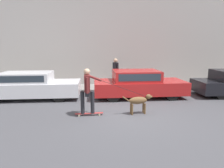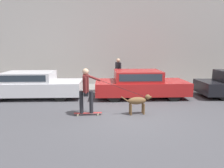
{
  "view_description": "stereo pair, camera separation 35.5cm",
  "coord_description": "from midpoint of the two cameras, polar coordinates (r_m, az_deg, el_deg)",
  "views": [
    {
      "loc": [
        -0.97,
        -6.95,
        2.42
      ],
      "look_at": [
        -0.47,
        1.03,
        0.95
      ],
      "focal_mm": 32.0,
      "sensor_mm": 36.0,
      "label": 1
    },
    {
      "loc": [
        -0.62,
        -6.96,
        2.42
      ],
      "look_at": [
        -0.47,
        1.03,
        0.95
      ],
      "focal_mm": 32.0,
      "sensor_mm": 36.0,
      "label": 2
    }
  ],
  "objects": [
    {
      "name": "dog",
      "position": [
        7.37,
        8.86,
        -4.91
      ],
      "size": [
        1.13,
        0.38,
        0.72
      ],
      "rotation": [
        0.0,
        0.0,
        0.17
      ],
      "color": "brown",
      "rests_on": "ground_plane"
    },
    {
      "name": "pedestrian_with_bag",
      "position": [
        11.4,
        2.72,
        3.64
      ],
      "size": [
        0.38,
        0.6,
        1.67
      ],
      "rotation": [
        0.0,
        0.0,
        3.6
      ],
      "color": "#3D4760",
      "rests_on": "sidewalk_curb"
    },
    {
      "name": "parked_car_0",
      "position": [
        10.32,
        -20.79,
        -0.32
      ],
      "size": [
        4.63,
        1.83,
        1.26
      ],
      "rotation": [
        0.0,
        0.0,
        0.02
      ],
      "color": "black",
      "rests_on": "ground_plane"
    },
    {
      "name": "ground_plane",
      "position": [
        7.41,
        5.22,
        -8.69
      ],
      "size": [
        36.0,
        36.0,
        0.0
      ],
      "primitive_type": "plane",
      "color": "#47474C"
    },
    {
      "name": "sidewalk_curb",
      "position": [
        11.91,
        2.78,
        -0.97
      ],
      "size": [
        30.0,
        1.89,
        0.14
      ],
      "color": "gray",
      "rests_on": "ground_plane"
    },
    {
      "name": "skateboarder",
      "position": [
        7.1,
        -5.91,
        -1.39
      ],
      "size": [
        2.69,
        0.57,
        1.7
      ],
      "rotation": [
        0.0,
        0.0,
        0.07
      ],
      "color": "beige",
      "rests_on": "ground_plane"
    },
    {
      "name": "back_wall",
      "position": [
        12.79,
        2.55,
        12.0
      ],
      "size": [
        32.0,
        0.3,
        5.55
      ],
      "color": "#B2ADA8",
      "rests_on": "ground_plane"
    },
    {
      "name": "parked_car_1",
      "position": [
        9.86,
        9.04,
        -0.09
      ],
      "size": [
        4.47,
        1.98,
        1.32
      ],
      "rotation": [
        0.0,
        0.0,
        0.03
      ],
      "color": "black",
      "rests_on": "ground_plane"
    }
  ]
}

